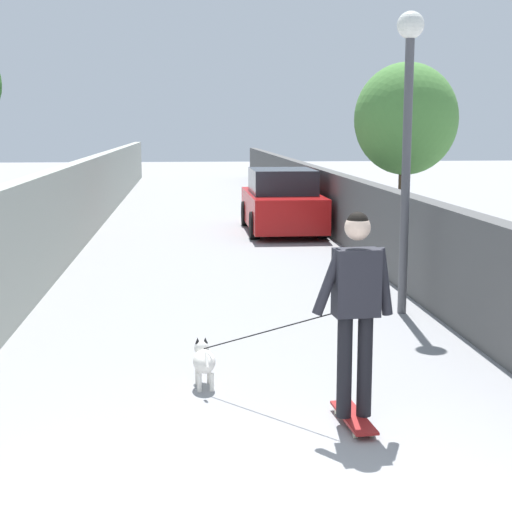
# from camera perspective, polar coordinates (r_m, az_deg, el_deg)

# --- Properties ---
(ground_plane) EXTENTS (80.00, 80.00, 0.00)m
(ground_plane) POSITION_cam_1_polar(r_m,az_deg,el_deg) (18.45, -3.31, 1.46)
(ground_plane) COLOR gray
(wall_left) EXTENTS (48.00, 0.30, 1.81)m
(wall_left) POSITION_cam_1_polar(r_m,az_deg,el_deg) (16.50, -13.31, 3.44)
(wall_left) COLOR #999E93
(wall_left) RESTS_ON ground
(fence_right) EXTENTS (48.00, 0.30, 1.50)m
(fence_right) POSITION_cam_1_polar(r_m,az_deg,el_deg) (16.73, 6.97, 3.17)
(fence_right) COLOR #4C4C4C
(fence_right) RESTS_ON ground
(tree_right_near) EXTENTS (2.31, 2.31, 3.98)m
(tree_right_near) POSITION_cam_1_polar(r_m,az_deg,el_deg) (17.96, 10.92, 9.78)
(tree_right_near) COLOR brown
(tree_right_near) RESTS_ON ground
(lamp_post) EXTENTS (0.36, 0.36, 4.05)m
(lamp_post) POSITION_cam_1_polar(r_m,az_deg,el_deg) (10.73, 11.07, 10.57)
(lamp_post) COLOR #4C4C51
(lamp_post) RESTS_ON ground
(skateboard) EXTENTS (0.81, 0.27, 0.08)m
(skateboard) POSITION_cam_1_polar(r_m,az_deg,el_deg) (6.93, 7.15, -11.66)
(skateboard) COLOR maroon
(skateboard) RESTS_ON ground
(person_skateboarder) EXTENTS (0.25, 0.71, 1.78)m
(person_skateboarder) POSITION_cam_1_polar(r_m,az_deg,el_deg) (6.62, 7.34, -3.05)
(person_skateboarder) COLOR black
(person_skateboarder) RESTS_ON skateboard
(dog) EXTENTS (1.42, 1.39, 1.06)m
(dog) POSITION_cam_1_polar(r_m,az_deg,el_deg) (7.78, -3.79, -7.61)
(dog) COLOR white
(dog) RESTS_ON ground
(car_near) EXTENTS (4.03, 1.80, 1.54)m
(car_near) POSITION_cam_1_polar(r_m,az_deg,el_deg) (19.16, 1.92, 3.92)
(car_near) COLOR #B71414
(car_near) RESTS_ON ground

